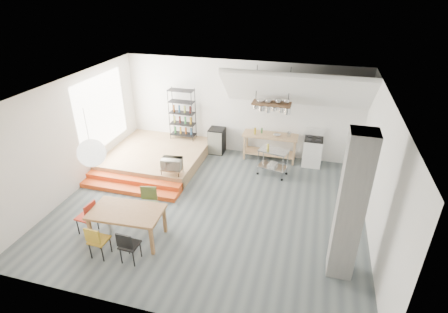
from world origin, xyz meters
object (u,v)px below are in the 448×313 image
(stove, at_px, (312,151))
(dining_table, at_px, (127,214))
(rolling_cart, at_px, (273,159))
(mini_fridge, at_px, (217,141))

(stove, bearing_deg, dining_table, -128.97)
(stove, height_order, rolling_cart, stove)
(dining_table, distance_m, mini_fridge, 4.99)
(dining_table, relative_size, rolling_cart, 1.79)
(mini_fridge, bearing_deg, stove, -0.77)
(stove, distance_m, mini_fridge, 3.26)
(rolling_cart, height_order, mini_fridge, mini_fridge)
(dining_table, height_order, mini_fridge, mini_fridge)
(dining_table, distance_m, rolling_cart, 4.79)
(mini_fridge, bearing_deg, dining_table, -98.05)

